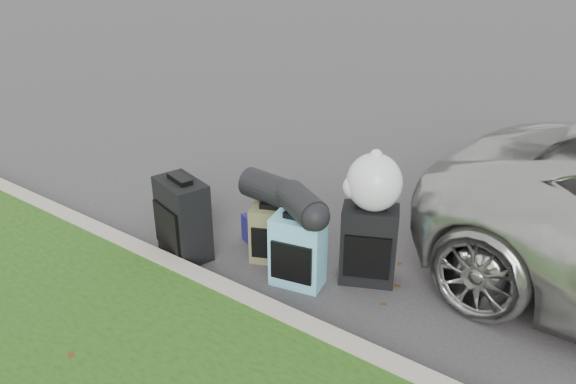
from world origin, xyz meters
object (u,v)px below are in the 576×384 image
Objects in this scene: suitcase_teal at (298,252)px; suitcase_large_black_right at (368,245)px; suitcase_olive at (272,234)px; tote_navy at (257,229)px; suitcase_small_black at (193,202)px; suitcase_large_black_left at (183,219)px; tote_green at (181,193)px.

suitcase_teal is 0.90× the size of suitcase_large_black_right.
tote_navy is at bearing 128.21° from suitcase_olive.
suitcase_large_black_right reaches higher than tote_navy.
suitcase_teal is at bearing 1.87° from suitcase_small_black.
suitcase_teal is 2.26× the size of tote_navy.
suitcase_small_black is at bearing 144.63° from suitcase_large_black_left.
suitcase_teal is at bearing -47.84° from suitcase_olive.
tote_green is (-0.34, 0.15, -0.05)m from suitcase_small_black.
suitcase_large_black_left is at bearing 176.34° from suitcase_large_black_right.
suitcase_small_black is at bearing 149.13° from suitcase_olive.
tote_navy is (-1.27, -0.06, -0.23)m from suitcase_large_black_right.
tote_green is (-2.02, 0.48, -0.16)m from suitcase_teal.
suitcase_large_black_right is (1.69, 0.68, -0.03)m from suitcase_large_black_left.
tote_navy is at bearing 15.64° from suitcase_small_black.
tote_green is at bearing 153.84° from suitcase_teal.
tote_green is (-0.81, 0.73, -0.22)m from suitcase_large_black_left.
suitcase_olive is 0.84× the size of suitcase_teal.
suitcase_large_black_right is at bearing 6.89° from tote_green.
suitcase_large_black_left reaches higher than suitcase_small_black.
suitcase_teal is at bearing -164.05° from suitcase_large_black_right.
suitcase_olive is at bearing 168.93° from suitcase_large_black_right.
suitcase_olive is 1.57× the size of tote_green.
tote_navy is (0.42, 0.62, -0.25)m from suitcase_large_black_left.
suitcase_small_black is at bearing 156.19° from suitcase_teal.
suitcase_large_black_left is 1.11m from tote_green.
tote_green is 1.23m from tote_navy.
suitcase_small_black is 0.76m from suitcase_large_black_left.
suitcase_large_black_left is 1.08× the size of suitcase_large_black_right.
suitcase_large_black_left is 0.89m from suitcase_olive.
tote_navy is at bearing 71.57° from suitcase_large_black_left.
tote_green is at bearing 168.84° from suitcase_small_black.
suitcase_small_black is at bearing -153.66° from tote_navy.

